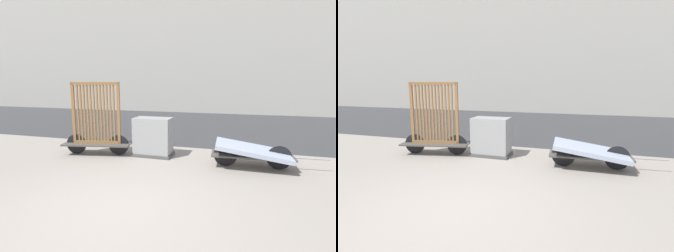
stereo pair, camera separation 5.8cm
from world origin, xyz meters
TOP-DOWN VIEW (x-y plane):
  - ground_plane at (0.00, 0.00)m, footprint 60.00×60.00m
  - road_strip at (0.00, 8.36)m, footprint 56.00×8.70m
  - bike_cart_with_bedframe at (-1.96, 2.61)m, footprint 2.50×0.93m
  - bike_cart_with_mattress at (1.97, 2.60)m, footprint 2.50×1.08m
  - utility_cabinet at (-0.50, 2.91)m, footprint 1.02×0.60m

SIDE VIEW (x-z plane):
  - ground_plane at x=0.00m, z-range 0.00..0.00m
  - road_strip at x=0.00m, z-range 0.00..0.01m
  - bike_cart_with_mattress at x=1.97m, z-range 0.08..0.66m
  - utility_cabinet at x=-0.50m, z-range -0.04..0.96m
  - bike_cart_with_bedframe at x=-1.96m, z-range -0.27..1.65m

